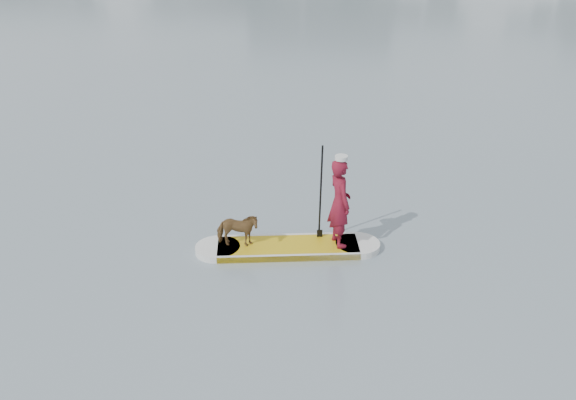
# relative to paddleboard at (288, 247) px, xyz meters

# --- Properties ---
(ground) EXTENTS (140.00, 140.00, 0.00)m
(ground) POSITION_rel_paddleboard_xyz_m (0.62, 1.07, -0.06)
(ground) COLOR slate
(ground) RESTS_ON ground
(paddleboard) EXTENTS (3.20, 1.49, 0.12)m
(paddleboard) POSITION_rel_paddleboard_xyz_m (0.00, 0.00, 0.00)
(paddleboard) COLOR gold
(paddleboard) RESTS_ON ground
(paddler) EXTENTS (0.63, 0.70, 1.61)m
(paddler) POSITION_rel_paddleboard_xyz_m (0.86, 0.25, 0.87)
(paddler) COLOR maroon
(paddler) RESTS_ON paddleboard
(white_cap) EXTENTS (0.22, 0.22, 0.07)m
(white_cap) POSITION_rel_paddleboard_xyz_m (0.86, 0.25, 1.71)
(white_cap) COLOR silver
(white_cap) RESTS_ON paddler
(dog) EXTENTS (0.80, 0.47, 0.63)m
(dog) POSITION_rel_paddleboard_xyz_m (-0.86, -0.24, 0.38)
(dog) COLOR brown
(dog) RESTS_ON paddleboard
(paddle) EXTENTS (0.11, 0.30, 2.00)m
(paddle) POSITION_rel_paddleboard_xyz_m (0.50, 0.40, 0.74)
(paddle) COLOR black
(paddle) RESTS_ON ground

